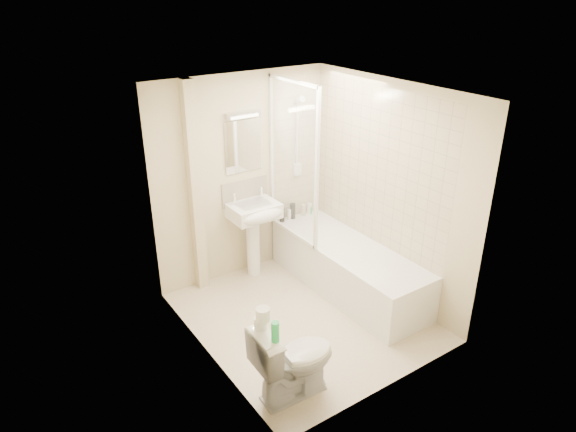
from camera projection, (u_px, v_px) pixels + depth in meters
floor at (304, 317)px, 5.50m from camera, size 2.50×2.50×0.00m
wall_back at (242, 178)px, 5.93m from camera, size 2.20×0.02×2.40m
wall_left at (202, 245)px, 4.43m from camera, size 0.02×2.50×2.40m
wall_right at (387, 191)px, 5.55m from camera, size 0.02×2.50×2.40m
ceiling at (307, 91)px, 4.49m from camera, size 2.20×2.50×0.02m
tile_back at (296, 149)px, 6.21m from camera, size 0.70×0.01×1.75m
tile_right at (377, 167)px, 5.59m from camera, size 0.01×2.10×1.75m
pipe_boxing at (195, 191)px, 5.57m from camera, size 0.12×0.12×2.40m
splashback at (245, 191)px, 6.01m from camera, size 0.60×0.02×0.30m
mirror at (243, 146)px, 5.78m from camera, size 0.46×0.01×0.60m
strip_light at (243, 114)px, 5.61m from camera, size 0.42×0.07×0.07m
bathtub at (348, 267)px, 5.89m from camera, size 0.70×2.10×0.55m
shower_screen at (293, 162)px, 5.69m from camera, size 0.04×0.92×1.80m
shower_fixture at (298, 140)px, 6.13m from camera, size 0.10×0.16×0.99m
pedestal_sink at (255, 220)px, 5.95m from camera, size 0.56×0.50×1.07m
bottle_black_a at (282, 215)px, 6.35m from camera, size 0.06×0.06×0.18m
bottle_white_a at (289, 214)px, 6.42m from camera, size 0.05×0.05×0.13m
bottle_black_b at (293, 211)px, 6.43m from camera, size 0.07×0.07×0.20m
bottle_cream at (303, 210)px, 6.52m from camera, size 0.06×0.06×0.15m
bottle_white_b at (309, 208)px, 6.57m from camera, size 0.06×0.06×0.14m
bottle_green at (310, 210)px, 6.59m from camera, size 0.06×0.06×0.10m
toilet at (294, 359)px, 4.34m from camera, size 0.47×0.75×0.73m
toilet_roll_lower at (260, 323)px, 4.11m from camera, size 0.11×0.11×0.10m
toilet_roll_upper at (263, 314)px, 4.04m from camera, size 0.12×0.12×0.11m
green_bottle at (275, 332)px, 3.95m from camera, size 0.06×0.06×0.18m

